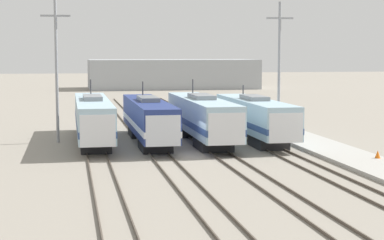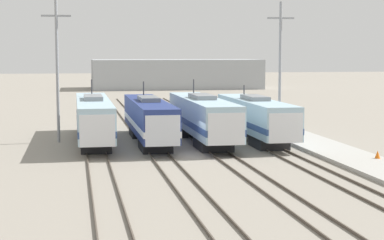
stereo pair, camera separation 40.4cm
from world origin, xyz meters
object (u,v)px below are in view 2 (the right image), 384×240
(locomotive_center_right, at_px, (203,118))
(locomotive_center_left, at_px, (149,119))
(traffic_cone, at_px, (378,154))
(catenary_tower_left, at_px, (57,67))
(catenary_tower_right, at_px, (280,66))
(locomotive_far_right, at_px, (257,118))
(locomotive_far_left, at_px, (94,119))

(locomotive_center_right, bearing_deg, locomotive_center_left, 177.97)
(locomotive_center_right, relative_size, traffic_cone, 33.01)
(catenary_tower_left, relative_size, catenary_tower_right, 1.00)
(locomotive_center_left, height_order, catenary_tower_left, catenary_tower_left)
(locomotive_center_left, relative_size, locomotive_center_right, 0.98)
(catenary_tower_left, xyz_separation_m, catenary_tower_right, (19.54, 0.00, 0.00))
(catenary_tower_left, bearing_deg, catenary_tower_right, 0.00)
(locomotive_far_right, bearing_deg, locomotive_center_left, 176.61)
(locomotive_far_left, distance_m, locomotive_center_left, 4.69)
(locomotive_center_left, height_order, traffic_cone, locomotive_center_left)
(locomotive_center_right, distance_m, catenary_tower_left, 13.01)
(locomotive_far_left, xyz_separation_m, locomotive_center_left, (4.57, -1.06, -0.04))
(locomotive_far_right, distance_m, catenary_tower_right, 5.86)
(locomotive_far_right, height_order, catenary_tower_right, catenary_tower_right)
(locomotive_far_right, distance_m, catenary_tower_left, 17.40)
(locomotive_far_left, height_order, catenary_tower_left, catenary_tower_left)
(catenary_tower_left, bearing_deg, locomotive_center_right, -10.59)
(locomotive_far_left, xyz_separation_m, catenary_tower_right, (16.61, 1.03, 4.32))
(locomotive_center_left, bearing_deg, locomotive_far_right, -3.39)
(locomotive_center_right, relative_size, catenary_tower_left, 1.49)
(catenary_tower_left, distance_m, catenary_tower_right, 19.54)
(locomotive_far_left, xyz_separation_m, locomotive_center_right, (9.14, -1.22, 0.02))
(locomotive_far_left, relative_size, locomotive_far_right, 1.13)
(locomotive_far_right, relative_size, catenary_tower_left, 1.37)
(traffic_cone, bearing_deg, locomotive_far_left, 145.45)
(locomotive_far_right, xyz_separation_m, traffic_cone, (5.39, -11.55, -1.49))
(locomotive_center_left, bearing_deg, catenary_tower_right, 9.87)
(locomotive_far_left, bearing_deg, catenary_tower_right, 3.56)
(locomotive_center_right, height_order, locomotive_far_right, locomotive_center_right)
(catenary_tower_right, relative_size, traffic_cone, 22.20)
(locomotive_center_right, relative_size, locomotive_far_right, 1.08)
(locomotive_far_left, distance_m, catenary_tower_left, 5.32)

